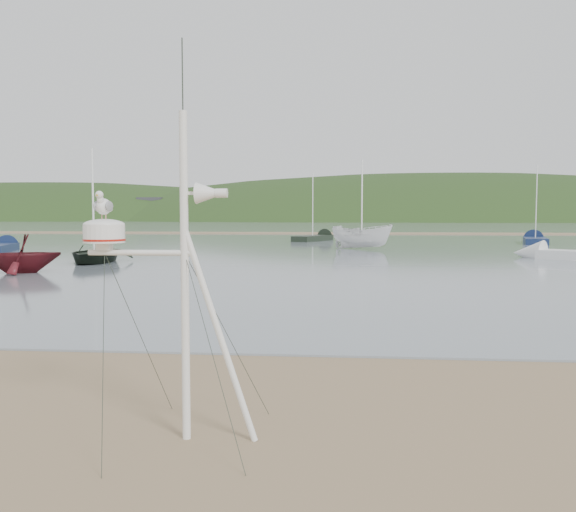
# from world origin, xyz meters

# --- Properties ---
(ground) EXTENTS (560.00, 560.00, 0.00)m
(ground) POSITION_xyz_m (0.00, 0.00, 0.00)
(ground) COLOR #806749
(ground) RESTS_ON ground
(water) EXTENTS (560.00, 256.00, 0.04)m
(water) POSITION_xyz_m (0.00, 132.00, 0.02)
(water) COLOR slate
(water) RESTS_ON ground
(sandbar) EXTENTS (560.00, 7.00, 0.07)m
(sandbar) POSITION_xyz_m (0.00, 70.00, 0.07)
(sandbar) COLOR #806749
(sandbar) RESTS_ON water
(hill_ridge) EXTENTS (620.00, 180.00, 80.00)m
(hill_ridge) POSITION_xyz_m (18.52, 235.00, -19.70)
(hill_ridge) COLOR #1E3415
(hill_ridge) RESTS_ON ground
(far_cottages) EXTENTS (294.40, 6.30, 8.00)m
(far_cottages) POSITION_xyz_m (3.00, 196.00, 4.00)
(far_cottages) COLOR white
(far_cottages) RESTS_ON ground
(mast_rig) EXTENTS (1.98, 2.12, 4.47)m
(mast_rig) POSITION_xyz_m (1.35, -0.10, 1.08)
(mast_rig) COLOR white
(mast_rig) RESTS_ON ground
(boat_dark) EXTENTS (3.26, 1.15, 4.49)m
(boat_dark) POSITION_xyz_m (-9.51, 23.33, 2.29)
(boat_dark) COLOR black
(boat_dark) RESTS_ON water
(boat_red) EXTENTS (2.65, 3.14, 3.12)m
(boat_red) POSITION_xyz_m (-10.41, 17.90, 1.60)
(boat_red) COLOR #4F1218
(boat_red) RESTS_ON water
(boat_white) EXTENTS (2.32, 2.30, 4.59)m
(boat_white) POSITION_xyz_m (4.47, 36.65, 2.33)
(boat_white) COLOR white
(boat_white) RESTS_ON water
(sailboat_white_near) EXTENTS (6.00, 5.11, 6.35)m
(sailboat_white_near) POSITION_xyz_m (14.89, 28.21, 0.30)
(sailboat_white_near) COLOR white
(sailboat_white_near) RESTS_ON ground
(sailboat_dark_mid) EXTENTS (4.40, 6.84, 6.75)m
(sailboat_dark_mid) POSITION_xyz_m (1.13, 50.62, 0.30)
(sailboat_dark_mid) COLOR black
(sailboat_dark_mid) RESTS_ON ground
(sailboat_blue_far) EXTENTS (3.37, 7.37, 7.11)m
(sailboat_blue_far) POSITION_xyz_m (19.62, 47.67, 0.30)
(sailboat_blue_far) COLOR #142246
(sailboat_blue_far) RESTS_ON ground
(sailboat_blue_near) EXTENTS (3.31, 6.64, 6.44)m
(sailboat_blue_near) POSITION_xyz_m (-19.91, 32.94, 0.30)
(sailboat_blue_near) COLOR #142246
(sailboat_blue_near) RESTS_ON ground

